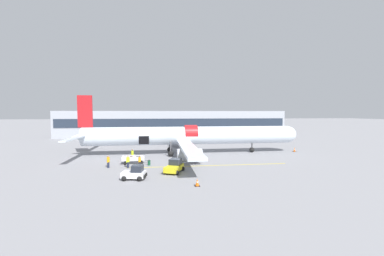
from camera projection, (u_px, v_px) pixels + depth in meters
The scene contains 14 objects.
ground_plane at pixel (186, 156), 40.36m from camera, with size 500.00×500.00×0.00m, color gray.
apron_marking_line at pixel (209, 166), 33.16m from camera, with size 22.78×0.36×0.01m.
terminal_strip at pixel (174, 123), 76.88m from camera, with size 70.77×11.24×7.98m.
airplane at pixel (188, 136), 42.52m from camera, with size 40.84×35.42×10.40m.
baggage_tug_lead at pixel (174, 167), 29.53m from camera, with size 2.80×3.63×1.61m.
baggage_tug_mid at pixel (135, 173), 26.31m from camera, with size 2.86×2.29×1.62m.
baggage_cart_loading at pixel (134, 160), 34.44m from camera, with size 4.24×2.03×1.13m.
ground_crew_loader_a at pixel (132, 154), 36.93m from camera, with size 0.44×0.60×1.73m.
ground_crew_loader_b at pixel (108, 161), 31.79m from camera, with size 0.43×0.58×1.67m.
ground_crew_driver at pixel (140, 161), 32.09m from camera, with size 0.47×0.55×1.59m.
ground_crew_supervisor at pixel (128, 161), 31.74m from camera, with size 0.54×0.54×1.69m.
suitcase_on_tarmac_upright at pixel (149, 163), 33.25m from camera, with size 0.39×0.36×0.82m.
safety_cone_nose at pixel (294, 150), 45.06m from camera, with size 0.57×0.57×0.77m.
safety_cone_engine_left at pixel (197, 183), 23.88m from camera, with size 0.54×0.54×0.78m.
Camera 1 is at (-4.30, -39.74, 7.45)m, focal length 22.00 mm.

